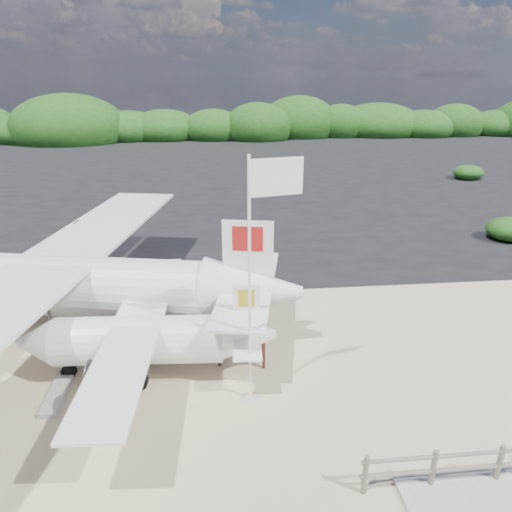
% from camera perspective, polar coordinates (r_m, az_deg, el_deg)
% --- Properties ---
extents(ground, '(160.00, 160.00, 0.00)m').
position_cam_1_polar(ground, '(14.59, -4.76, -13.33)').
color(ground, beige).
extents(asphalt_apron, '(90.00, 50.00, 0.04)m').
position_cam_1_polar(asphalt_apron, '(42.79, -5.65, 10.31)').
color(asphalt_apron, '#B2B2B2').
rests_on(asphalt_apron, ground).
extents(vegetation_band, '(124.00, 8.00, 4.40)m').
position_cam_1_polar(vegetation_band, '(67.48, -5.81, 14.45)').
color(vegetation_band, '#B2B2B2').
rests_on(vegetation_band, ground).
extents(fence, '(6.40, 2.00, 1.10)m').
position_cam_1_polar(fence, '(12.42, 27.69, -23.64)').
color(fence, '#B2B2B2').
rests_on(fence, ground).
extents(baggage_cart, '(2.53, 1.60, 1.20)m').
position_cam_1_polar(baggage_cart, '(16.55, -11.54, -9.11)').
color(baggage_cart, '#0C1ABD').
rests_on(baggage_cart, ground).
extents(flagpole, '(1.43, 0.83, 6.71)m').
position_cam_1_polar(flagpole, '(13.26, -0.73, -17.36)').
color(flagpole, white).
rests_on(flagpole, ground).
extents(signboard, '(1.54, 0.42, 1.27)m').
position_cam_1_polar(signboard, '(14.45, -1.80, -13.65)').
color(signboard, '#5C241A').
rests_on(signboard, ground).
extents(crew_a, '(0.65, 0.48, 1.60)m').
position_cam_1_polar(crew_a, '(16.51, -11.26, -6.00)').
color(crew_a, '#1C144E').
rests_on(crew_a, ground).
extents(crew_b, '(0.95, 0.83, 1.66)m').
position_cam_1_polar(crew_b, '(18.29, -5.79, -2.72)').
color(crew_b, '#1C144E').
rests_on(crew_b, ground).
extents(crew_c, '(1.16, 0.68, 1.85)m').
position_cam_1_polar(crew_c, '(17.33, -4.34, -3.76)').
color(crew_c, '#1C144E').
rests_on(crew_c, ground).
extents(aircraft_large, '(21.35, 21.35, 5.43)m').
position_cam_1_polar(aircraft_large, '(40.50, 7.82, 9.57)').
color(aircraft_large, '#B2B2B2').
rests_on(aircraft_large, ground).
extents(aircraft_small, '(8.19, 8.19, 2.79)m').
position_cam_1_polar(aircraft_small, '(49.61, -14.03, 11.34)').
color(aircraft_small, '#B2B2B2').
rests_on(aircraft_small, ground).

